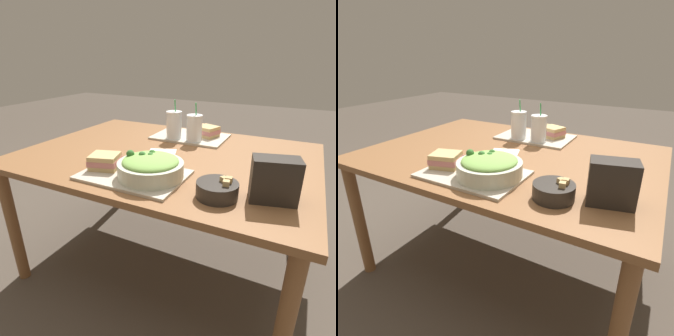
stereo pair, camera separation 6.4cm
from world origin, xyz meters
The scene contains 14 objects.
ground_plane centered at (0.00, 0.00, 0.00)m, with size 12.00×12.00×0.00m, color #4C4238.
dining_table centered at (0.00, 0.00, 0.63)m, with size 1.48×1.08×0.71m.
tray_near centered at (0.01, -0.33, 0.71)m, with size 0.44×0.30×0.01m.
tray_far centered at (0.00, 0.33, 0.71)m, with size 0.44×0.30×0.01m.
salad_bowl centered at (0.09, -0.32, 0.76)m, with size 0.27×0.27×0.11m.
soup_bowl centered at (0.38, -0.35, 0.74)m, with size 0.15×0.15×0.08m.
sandwich_near centered at (-0.14, -0.33, 0.75)m, with size 0.15×0.14×0.06m.
baguette_near centered at (0.00, -0.21, 0.75)m, with size 0.15×0.11×0.06m.
sandwich_far centered at (0.10, 0.36, 0.75)m, with size 0.15×0.14×0.06m.
baguette_far centered at (0.05, 0.44, 0.75)m, with size 0.12×0.07×0.06m.
drink_cup_dark centered at (-0.07, 0.23, 0.79)m, with size 0.09×0.09×0.23m.
drink_cup_red centered at (0.06, 0.23, 0.79)m, with size 0.09×0.09×0.22m.
chip_bag centered at (0.56, -0.29, 0.79)m, with size 0.18×0.13×0.16m.
napkin_folded centered at (-0.03, 0.00, 0.71)m, with size 0.17×0.14×0.00m.
Camera 2 is at (0.68, -1.21, 1.19)m, focal length 30.00 mm.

